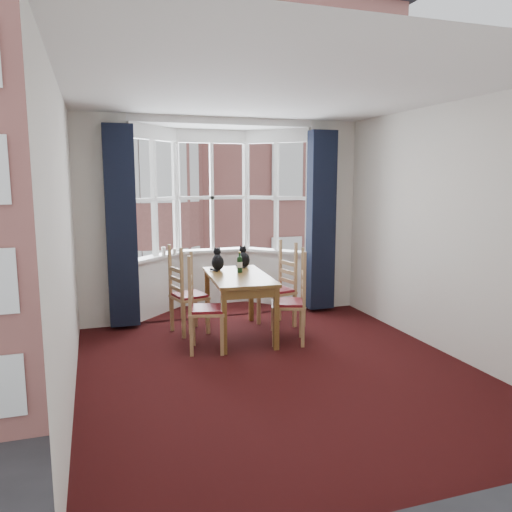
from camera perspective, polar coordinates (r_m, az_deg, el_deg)
name	(u,v)px	position (r m, az deg, el deg)	size (l,w,h in m)	color
floor	(280,372)	(5.29, 2.77, -13.08)	(4.50, 4.50, 0.00)	black
ceiling	(282,90)	(4.97, 3.03, 18.40)	(4.50, 4.50, 0.00)	white
wall_left	(65,246)	(4.62, -20.95, 1.11)	(4.50, 4.50, 0.00)	silver
wall_right	(449,231)	(5.95, 21.20, 2.73)	(4.50, 4.50, 0.00)	silver
wall_near	(424,282)	(2.98, 18.63, -2.83)	(4.00, 4.00, 0.00)	silver
wall_back_pier_left	(102,223)	(6.85, -17.17, 3.68)	(0.70, 0.12, 2.80)	silver
wall_back_pier_right	(330,216)	(7.65, 8.42, 4.49)	(0.70, 0.12, 2.80)	silver
bay_window	(216,217)	(7.56, -4.62, 4.51)	(2.76, 0.94, 2.80)	white
curtain_left	(121,227)	(6.69, -15.15, 3.21)	(0.38, 0.22, 2.60)	black
curtain_right	(321,221)	(7.40, 7.44, 3.97)	(0.38, 0.22, 2.60)	black
dining_table	(239,283)	(6.24, -1.98, -3.14)	(0.80, 1.38, 0.78)	brown
chair_left_near	(199,311)	(5.78, -6.54, -6.25)	(0.49, 0.51, 0.92)	#AA8252
chair_left_far	(183,298)	(6.43, -8.36, -4.72)	(0.49, 0.51, 0.92)	#AA8252
chair_right_near	(296,304)	(6.05, 4.56, -5.52)	(0.52, 0.53, 0.92)	#AA8252
chair_right_far	(282,291)	(6.76, 3.01, -3.97)	(0.49, 0.50, 0.92)	#AA8252
cat_left	(218,261)	(6.55, -4.40, -0.58)	(0.19, 0.25, 0.31)	black
cat_right	(244,259)	(6.77, -1.40, -0.29)	(0.16, 0.23, 0.30)	black
wine_bottle	(240,263)	(6.37, -1.88, -0.84)	(0.07, 0.07, 0.27)	black
candle_tall	(164,251)	(7.31, -10.51, 0.54)	(0.06, 0.06, 0.12)	white
candle_short	(174,252)	(7.37, -9.32, 0.50)	(0.06, 0.06, 0.09)	white
street	(122,288)	(37.72, -15.06, -3.57)	(80.00, 80.00, 0.00)	#333335
tenement_building	(143,188)	(18.67, -12.83, 7.56)	(18.40, 7.80, 15.20)	#96554D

